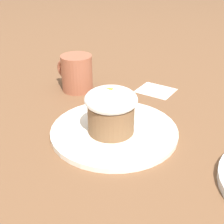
# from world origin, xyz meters

# --- Properties ---
(ground_plane) EXTENTS (4.00, 4.00, 0.00)m
(ground_plane) POSITION_xyz_m (0.00, 0.00, 0.00)
(ground_plane) COLOR brown
(dessert_plate) EXTENTS (0.26, 0.26, 0.01)m
(dessert_plate) POSITION_xyz_m (0.00, 0.00, 0.01)
(dessert_plate) COLOR white
(dessert_plate) RESTS_ON ground_plane
(carrot_cake) EXTENTS (0.10, 0.10, 0.10)m
(carrot_cake) POSITION_xyz_m (-0.00, 0.01, 0.06)
(carrot_cake) COLOR brown
(carrot_cake) RESTS_ON dessert_plate
(spoon) EXTENTS (0.03, 0.11, 0.01)m
(spoon) POSITION_xyz_m (-0.02, -0.02, 0.01)
(spoon) COLOR #B7B7BC
(spoon) RESTS_ON dessert_plate
(coffee_cup) EXTENTS (0.11, 0.08, 0.10)m
(coffee_cup) POSITION_xyz_m (0.22, -0.12, 0.05)
(coffee_cup) COLOR #9E563D
(coffee_cup) RESTS_ON ground_plane
(paper_napkin) EXTENTS (0.10, 0.09, 0.00)m
(paper_napkin) POSITION_xyz_m (0.04, -0.24, 0.00)
(paper_napkin) COLOR white
(paper_napkin) RESTS_ON ground_plane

